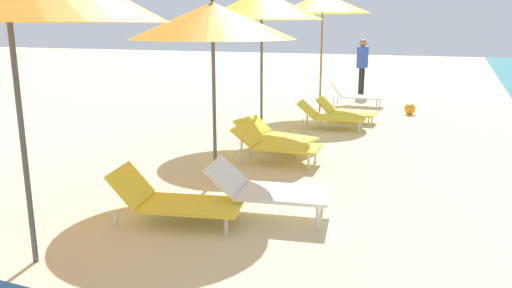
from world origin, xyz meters
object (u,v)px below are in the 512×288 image
(lounger_fifth_inland, at_px, (275,135))
(beach_ball, at_px, (410,109))
(umbrella_fifth, at_px, (262,5))
(lounger_farthest_inland, at_px, (345,111))
(person_walking_near, at_px, (362,61))
(lounger_fourth_shoreside, at_px, (275,144))
(lounger_farthest_shoreside, at_px, (356,95))
(lounger_fifth_shoreside, at_px, (330,115))
(umbrella_farthest, at_px, (323,3))
(lounger_third_shoreside, at_px, (173,199))
(umbrella_fourth, at_px, (213,21))
(lounger_fourth_inland, at_px, (266,189))

(lounger_fifth_inland, bearing_deg, beach_ball, 80.92)
(umbrella_fifth, relative_size, lounger_fifth_inland, 1.91)
(lounger_farthest_inland, bearing_deg, person_walking_near, 95.85)
(lounger_fourth_shoreside, relative_size, beach_ball, 5.09)
(person_walking_near, bearing_deg, umbrella_fifth, -82.69)
(person_walking_near, bearing_deg, lounger_farthest_shoreside, -70.00)
(beach_ball, bearing_deg, umbrella_fifth, -124.37)
(umbrella_fifth, height_order, lounger_fifth_shoreside, umbrella_fifth)
(lounger_farthest_inland, distance_m, person_walking_near, 4.60)
(lounger_fifth_shoreside, bearing_deg, lounger_farthest_inland, 75.25)
(umbrella_fifth, height_order, lounger_farthest_shoreside, umbrella_fifth)
(umbrella_farthest, bearing_deg, person_walking_near, 82.48)
(lounger_third_shoreside, distance_m, umbrella_farthest, 8.04)
(umbrella_farthest, xyz_separation_m, lounger_farthest_inland, (0.90, -1.25, -2.35))
(umbrella_fourth, bearing_deg, lounger_farthest_inland, 81.47)
(beach_ball, bearing_deg, lounger_farthest_shoreside, 149.79)
(lounger_fourth_shoreside, height_order, beach_ball, lounger_fourth_shoreside)
(beach_ball, bearing_deg, umbrella_farthest, -172.82)
(beach_ball, bearing_deg, lounger_third_shoreside, -102.36)
(umbrella_fifth, bearing_deg, lounger_fourth_inland, -67.93)
(lounger_fourth_shoreside, xyz_separation_m, lounger_fifth_inland, (-0.29, 0.79, -0.04))
(lounger_fifth_shoreside, xyz_separation_m, lounger_fifth_inland, (-0.46, -2.11, -0.02))
(lounger_third_shoreside, bearing_deg, beach_ball, 65.13)
(lounger_fourth_inland, distance_m, umbrella_farthest, 7.61)
(umbrella_fourth, height_order, lounger_fifth_inland, umbrella_fourth)
(lounger_fourth_shoreside, height_order, lounger_farthest_inland, lounger_fourth_shoreside)
(beach_ball, bearing_deg, umbrella_fourth, -107.11)
(lounger_fourth_shoreside, relative_size, person_walking_near, 0.81)
(lounger_fourth_inland, distance_m, person_walking_near, 10.46)
(lounger_third_shoreside, distance_m, lounger_farthest_inland, 6.45)
(lounger_fourth_shoreside, relative_size, lounger_farthest_inland, 1.07)
(lounger_fifth_inland, distance_m, umbrella_farthest, 4.83)
(umbrella_fifth, bearing_deg, lounger_fifth_inland, -56.86)
(lounger_fourth_shoreside, height_order, person_walking_near, person_walking_near)
(umbrella_farthest, height_order, lounger_farthest_shoreside, umbrella_farthest)
(umbrella_farthest, height_order, beach_ball, umbrella_farthest)
(lounger_fourth_shoreside, relative_size, umbrella_fifth, 0.49)
(lounger_fourth_shoreside, xyz_separation_m, umbrella_farthest, (-0.61, 5.00, 2.30))
(umbrella_fifth, relative_size, beach_ball, 10.36)
(umbrella_fifth, distance_m, umbrella_farthest, 3.30)
(lounger_fourth_inland, relative_size, lounger_fifth_shoreside, 1.00)
(lounger_fourth_inland, relative_size, beach_ball, 5.32)
(lounger_third_shoreside, height_order, lounger_fourth_shoreside, lounger_third_shoreside)
(lounger_third_shoreside, relative_size, umbrella_fifth, 0.53)
(lounger_fourth_inland, xyz_separation_m, beach_ball, (0.87, 7.41, -0.18))
(lounger_fifth_shoreside, distance_m, umbrella_farthest, 3.22)
(umbrella_fourth, distance_m, lounger_farthest_shoreside, 7.55)
(umbrella_fourth, relative_size, lounger_fourth_shoreside, 1.79)
(lounger_third_shoreside, distance_m, lounger_fourth_inland, 1.03)
(umbrella_fifth, bearing_deg, lounger_fifth_shoreside, 48.23)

